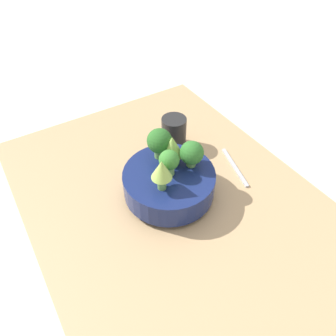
# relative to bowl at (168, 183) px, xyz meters

# --- Properties ---
(ground_plane) EXTENTS (6.00, 6.00, 0.00)m
(ground_plane) POSITION_rel_bowl_xyz_m (-0.03, -0.00, -0.08)
(ground_plane) COLOR beige
(table) EXTENTS (0.98, 0.70, 0.04)m
(table) POSITION_rel_bowl_xyz_m (-0.03, -0.00, -0.06)
(table) COLOR tan
(table) RESTS_ON ground_plane
(bowl) EXTENTS (0.23, 0.23, 0.08)m
(bowl) POSITION_rel_bowl_xyz_m (0.00, 0.00, 0.00)
(bowl) COLOR navy
(bowl) RESTS_ON table
(broccoli_floret_right) EXTENTS (0.06, 0.06, 0.08)m
(broccoli_floret_right) POSITION_rel_bowl_xyz_m (0.07, -0.02, 0.08)
(broccoli_floret_right) COLOR #609347
(broccoli_floret_right) RESTS_ON bowl
(romanesco_piece_near) EXTENTS (0.06, 0.06, 0.08)m
(romanesco_piece_near) POSITION_rel_bowl_xyz_m (0.03, -0.03, 0.08)
(romanesco_piece_near) COLOR #7AB256
(romanesco_piece_near) RESTS_ON bowl
(broccoli_floret_center) EXTENTS (0.05, 0.05, 0.07)m
(broccoli_floret_center) POSITION_rel_bowl_xyz_m (0.00, -0.00, 0.07)
(broccoli_floret_center) COLOR #7AB256
(broccoli_floret_center) RESTS_ON bowl
(broccoli_floret_front) EXTENTS (0.06, 0.06, 0.07)m
(broccoli_floret_front) POSITION_rel_bowl_xyz_m (-0.00, -0.07, 0.07)
(broccoli_floret_front) COLOR #6BA34C
(broccoli_floret_front) RESTS_ON bowl
(romanesco_piece_far) EXTENTS (0.05, 0.05, 0.09)m
(romanesco_piece_far) POSITION_rel_bowl_xyz_m (-0.03, 0.04, 0.09)
(romanesco_piece_far) COLOR #609347
(romanesco_piece_far) RESTS_ON bowl
(cup) EXTENTS (0.07, 0.07, 0.10)m
(cup) POSITION_rel_bowl_xyz_m (0.17, -0.12, 0.00)
(cup) COLOR black
(cup) RESTS_ON table
(fork) EXTENTS (0.16, 0.05, 0.01)m
(fork) POSITION_rel_bowl_xyz_m (-0.01, -0.22, -0.04)
(fork) COLOR #B2B2B7
(fork) RESTS_ON table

